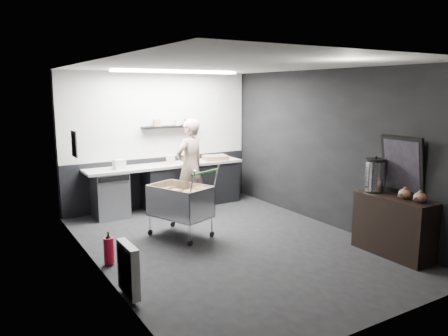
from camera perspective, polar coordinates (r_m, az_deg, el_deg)
floor at (r=6.85m, az=0.93°, el=-9.90°), size 5.50×5.50×0.00m
ceiling at (r=6.44m, az=1.00°, el=13.28°), size 5.50×5.50×0.00m
wall_back at (r=8.94m, az=-8.46°, el=3.65°), size 5.50×0.00×5.50m
wall_front at (r=4.47m, az=20.07°, el=-3.43°), size 5.50×0.00×5.50m
wall_left at (r=5.72m, az=-16.27°, el=-0.33°), size 0.00×5.50×5.50m
wall_right at (r=7.75m, az=13.60°, el=2.47°), size 0.00×5.50×5.50m
kitchen_wall_panel at (r=8.88m, az=-8.50°, el=6.84°), size 3.95×0.02×1.70m
dado_panel at (r=9.06m, az=-8.28°, el=-1.71°), size 3.95×0.02×1.00m
floating_shelf at (r=8.87m, az=-6.99°, el=5.39°), size 1.20×0.22×0.04m
wall_clock at (r=9.49m, az=-0.61°, el=8.98°), size 0.20×0.03×0.20m
poster at (r=6.95m, az=-18.99°, el=3.00°), size 0.02×0.30×0.40m
poster_red_band at (r=6.94m, az=-18.98°, el=3.57°), size 0.02×0.22×0.10m
radiator at (r=5.19m, az=-12.39°, el=-12.79°), size 0.10×0.50×0.60m
ceiling_strip at (r=8.07m, az=-6.18°, el=12.39°), size 2.40×0.20×0.04m
prep_counter at (r=8.84m, az=-6.67°, el=-2.25°), size 3.20×0.61×0.90m
person at (r=8.42m, az=-4.46°, el=0.29°), size 0.76×0.62×1.81m
shopping_cart at (r=7.09m, az=-5.76°, el=-4.66°), size 0.97×1.25×1.14m
sideboard at (r=6.75m, az=21.19°, el=-6.04°), size 0.49×1.14×1.71m
fire_extinguisher at (r=6.22m, az=-14.82°, el=-10.26°), size 0.14×0.14×0.45m
cardboard_box at (r=9.14m, az=-1.15°, el=1.35°), size 0.54×0.45×0.10m
pink_tub at (r=8.73m, az=-7.00°, el=1.12°), size 0.17×0.17×0.17m
white_container at (r=8.31m, az=-13.52°, el=0.47°), size 0.22×0.18×0.18m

